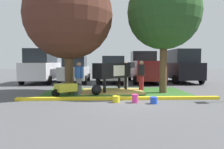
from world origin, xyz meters
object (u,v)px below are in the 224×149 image
Objects in this scene: person_visitor_far at (126,74)px; cow_holstein at (114,71)px; person_visitor_near at (141,74)px; shade_tree_right at (164,13)px; bucket_blue at (154,100)px; bucket_pink at (135,98)px; suv_dark_grey at (42,66)px; sedan_silver at (113,70)px; person_handler at (79,77)px; sedan_red at (75,70)px; bucket_yellow at (116,99)px; shade_tree_left at (68,15)px; pickup_truck_maroon at (145,68)px; wheelbarrow at (65,88)px; calf_lying at (97,90)px; suv_black at (181,66)px.

cow_holstein is at bearing -127.56° from person_visitor_far.
person_visitor_near is 1.15m from person_visitor_far.
shade_tree_right reaches higher than bucket_blue.
person_visitor_near reaches higher than bucket_pink.
suv_dark_grey reaches higher than sedan_silver.
suv_dark_grey is (-3.49, 6.22, 0.43)m from person_handler.
sedan_red and sedan_silver have the same top height.
person_handler is 5.17× the size of bucket_yellow.
shade_tree_left is 6.00m from bucket_blue.
bucket_yellow is 0.74m from bucket_pink.
bucket_yellow is at bearing -135.72° from shade_tree_right.
sedan_silver is (-2.30, 5.69, -3.04)m from shade_tree_right.
sedan_silver is 0.82× the size of pickup_truck_maroon.
person_handler reaches higher than cow_holstein.
wheelbarrow is 4.17m from bucket_blue.
bucket_pink is 0.07× the size of sedan_silver.
bucket_pink reaches higher than bucket_yellow.
pickup_truck_maroon is (5.34, 0.10, 0.13)m from sedan_red.
cow_holstein is (2.29, 0.71, -2.80)m from shade_tree_left.
bucket_yellow is 0.06× the size of pickup_truck_maroon.
person_visitor_far is (1.66, 2.25, 0.61)m from calf_lying.
bucket_yellow is 0.07× the size of sedan_red.
shade_tree_right is 1.08× the size of pickup_truck_maroon.
cow_holstein is 7.31m from suv_black.
bucket_pink is (0.73, -0.10, 0.04)m from bucket_yellow.
pickup_truck_maroon is at bearing 60.02° from calf_lying.
bucket_pink is (-0.87, -3.57, -0.72)m from person_visitor_near.
suv_dark_grey is at bearing 136.96° from cow_holstein.
sedan_red is 0.96× the size of suv_black.
sedan_silver is at bearing 97.90° from bucket_blue.
sedan_red is at bearing 115.66° from bucket_blue.
calf_lying is 2.23m from bucket_yellow.
person_handler is 0.36× the size of sedan_red.
cow_holstein is at bearing -92.04° from sedan_silver.
suv_dark_grey is 1.05× the size of sedan_silver.
suv_black is at bearing 43.69° from calf_lying.
person_visitor_far is (-1.71, 1.84, -3.17)m from shade_tree_right.
calf_lying is 0.84× the size of person_handler.
sedan_silver reaches higher than person_visitor_far.
person_visitor_far is at bearing 88.68° from bucket_pink.
calf_lying is 0.30× the size of sedan_silver.
bucket_pink is at bearing -54.65° from suv_dark_grey.
cow_holstein is at bearing 17.19° from shade_tree_left.
bucket_yellow is 0.07× the size of suv_black.
bucket_pink is (2.40, -2.07, -0.67)m from person_handler.
person_visitor_far is 6.09m from suv_black.
bucket_yellow is (1.67, -1.97, -0.71)m from person_handler.
shade_tree_left is at bearing 158.75° from calf_lying.
wheelbarrow is 4.46× the size of bucket_pink.
bucket_blue is at bearing -46.70° from calf_lying.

